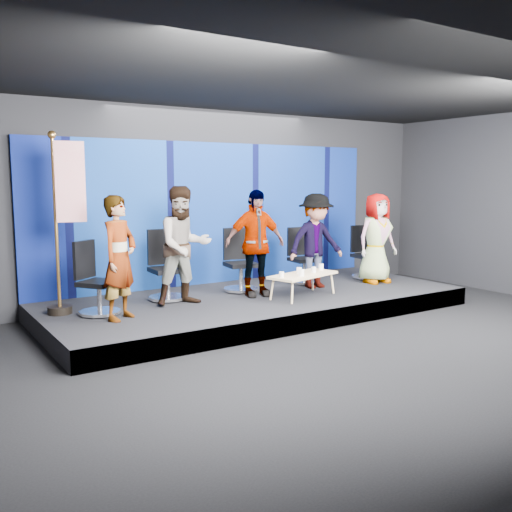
# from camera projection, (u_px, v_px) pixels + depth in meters

# --- Properties ---
(ground) EXTENTS (10.00, 10.00, 0.00)m
(ground) POSITION_uv_depth(u_px,v_px,m) (360.00, 349.00, 7.54)
(ground) COLOR black
(ground) RESTS_ON ground
(room_walls) EXTENTS (10.02, 8.02, 3.51)m
(room_walls) POSITION_uv_depth(u_px,v_px,m) (364.00, 163.00, 7.22)
(room_walls) COLOR black
(room_walls) RESTS_ON ground
(riser) EXTENTS (7.00, 3.00, 0.30)m
(riser) POSITION_uv_depth(u_px,v_px,m) (257.00, 304.00, 9.60)
(riser) COLOR black
(riser) RESTS_ON ground
(backdrop) EXTENTS (7.00, 0.08, 2.60)m
(backdrop) POSITION_uv_depth(u_px,v_px,m) (214.00, 213.00, 10.62)
(backdrop) COLOR #070C52
(backdrop) RESTS_ON riser
(chair_a) EXTENTS (0.83, 0.83, 1.06)m
(chair_a) POSITION_uv_depth(u_px,v_px,m) (96.00, 290.00, 8.16)
(chair_a) COLOR silver
(chair_a) RESTS_ON riser
(panelist_a) EXTENTS (0.75, 0.70, 1.72)m
(panelist_a) POSITION_uv_depth(u_px,v_px,m) (119.00, 258.00, 7.82)
(panelist_a) COLOR black
(panelist_a) RESTS_ON riser
(chair_b) EXTENTS (0.66, 0.66, 1.13)m
(chair_b) POSITION_uv_depth(u_px,v_px,m) (166.00, 277.00, 9.19)
(chair_b) COLOR silver
(chair_b) RESTS_ON riser
(panelist_b) EXTENTS (0.92, 0.73, 1.83)m
(panelist_b) POSITION_uv_depth(u_px,v_px,m) (184.00, 246.00, 8.75)
(panelist_b) COLOR black
(panelist_b) RESTS_ON riser
(chair_c) EXTENTS (0.71, 0.71, 1.09)m
(chair_c) POSITION_uv_depth(u_px,v_px,m) (240.00, 270.00, 9.90)
(chair_c) COLOR silver
(chair_c) RESTS_ON riser
(panelist_c) EXTENTS (1.09, 0.60, 1.77)m
(panelist_c) POSITION_uv_depth(u_px,v_px,m) (255.00, 243.00, 9.41)
(panelist_c) COLOR black
(panelist_c) RESTS_ON riser
(chair_d) EXTENTS (0.63, 0.63, 1.04)m
(chair_d) POSITION_uv_depth(u_px,v_px,m) (302.00, 265.00, 10.67)
(chair_d) COLOR silver
(chair_d) RESTS_ON riser
(panelist_d) EXTENTS (1.13, 0.71, 1.68)m
(panelist_d) POSITION_uv_depth(u_px,v_px,m) (316.00, 241.00, 10.14)
(panelist_d) COLOR black
(panelist_d) RESTS_ON riser
(chair_e) EXTENTS (0.63, 0.63, 1.03)m
(chair_e) POSITION_uv_depth(u_px,v_px,m) (365.00, 261.00, 11.20)
(chair_e) COLOR silver
(chair_e) RESTS_ON riser
(panelist_e) EXTENTS (0.86, 0.59, 1.67)m
(panelist_e) POSITION_uv_depth(u_px,v_px,m) (376.00, 238.00, 10.65)
(panelist_e) COLOR black
(panelist_e) RESTS_ON riser
(coffee_table) EXTENTS (1.34, 0.83, 0.38)m
(coffee_table) POSITION_uv_depth(u_px,v_px,m) (303.00, 276.00, 9.40)
(coffee_table) COLOR tan
(coffee_table) RESTS_ON riser
(mug_a) EXTENTS (0.07, 0.07, 0.09)m
(mug_a) POSITION_uv_depth(u_px,v_px,m) (282.00, 274.00, 9.06)
(mug_a) COLOR white
(mug_a) RESTS_ON coffee_table
(mug_b) EXTENTS (0.09, 0.09, 0.11)m
(mug_b) POSITION_uv_depth(u_px,v_px,m) (302.00, 273.00, 9.16)
(mug_b) COLOR white
(mug_b) RESTS_ON coffee_table
(mug_c) EXTENTS (0.08, 0.08, 0.10)m
(mug_c) POSITION_uv_depth(u_px,v_px,m) (299.00, 270.00, 9.42)
(mug_c) COLOR white
(mug_c) RESTS_ON coffee_table
(mug_d) EXTENTS (0.08, 0.08, 0.09)m
(mug_d) POSITION_uv_depth(u_px,v_px,m) (314.00, 270.00, 9.52)
(mug_d) COLOR white
(mug_d) RESTS_ON coffee_table
(mug_e) EXTENTS (0.09, 0.09, 0.10)m
(mug_e) POSITION_uv_depth(u_px,v_px,m) (321.00, 267.00, 9.81)
(mug_e) COLOR white
(mug_e) RESTS_ON coffee_table
(flag_stand) EXTENTS (0.59, 0.35, 2.60)m
(flag_stand) POSITION_uv_depth(u_px,v_px,m) (65.00, 218.00, 8.09)
(flag_stand) COLOR black
(flag_stand) RESTS_ON riser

